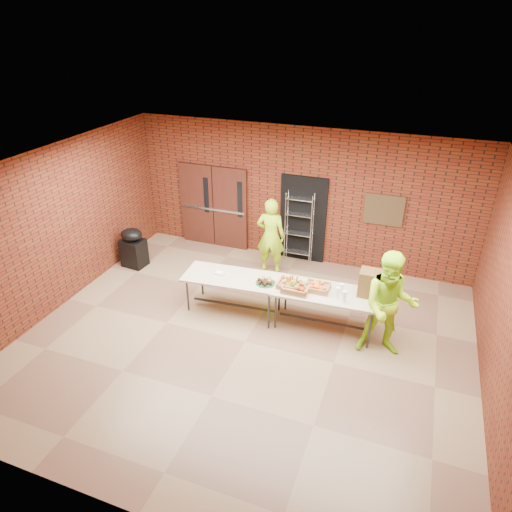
{
  "coord_description": "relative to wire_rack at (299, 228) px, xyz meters",
  "views": [
    {
      "loc": [
        2.51,
        -6.16,
        5.37
      ],
      "look_at": [
        -0.31,
        1.4,
        1.03
      ],
      "focal_mm": 32.0,
      "sensor_mm": 36.0,
      "label": 1
    }
  ],
  "objects": [
    {
      "name": "room",
      "position": [
        -0.05,
        -3.32,
        0.72
      ],
      "size": [
        8.08,
        7.08,
        3.28
      ],
      "color": "brown",
      "rests_on": "ground"
    },
    {
      "name": "double_doors",
      "position": [
        -2.25,
        0.12,
        0.18
      ],
      "size": [
        1.78,
        0.12,
        2.1
      ],
      "color": "#421A12",
      "rests_on": "room"
    },
    {
      "name": "dark_doorway",
      "position": [
        0.05,
        0.14,
        0.17
      ],
      "size": [
        1.1,
        0.06,
        2.1
      ],
      "primitive_type": "cube",
      "color": "black",
      "rests_on": "room"
    },
    {
      "name": "bronze_plaque",
      "position": [
        1.85,
        0.13,
        0.67
      ],
      "size": [
        0.85,
        0.04,
        0.7
      ],
      "primitive_type": "cube",
      "color": "#45351B",
      "rests_on": "room"
    },
    {
      "name": "wire_rack",
      "position": [
        0.0,
        0.0,
        0.0
      ],
      "size": [
        0.65,
        0.23,
        1.75
      ],
      "primitive_type": null,
      "rotation": [
        0.0,
        0.0,
        0.02
      ],
      "color": "#B5B5BC",
      "rests_on": "room"
    },
    {
      "name": "table_left",
      "position": [
        -0.64,
        -2.46,
        -0.15
      ],
      "size": [
        1.99,
        0.96,
        0.79
      ],
      "rotation": [
        0.0,
        0.0,
        0.08
      ],
      "color": "#BDB190",
      "rests_on": "room"
    },
    {
      "name": "table_right",
      "position": [
        1.2,
        -2.39,
        -0.13
      ],
      "size": [
        2.0,
        0.91,
        0.81
      ],
      "rotation": [
        0.0,
        0.0,
        0.05
      ],
      "color": "#BDB190",
      "rests_on": "room"
    },
    {
      "name": "basket_bananas",
      "position": [
        0.5,
        -2.47,
        -0.01
      ],
      "size": [
        0.41,
        0.32,
        0.13
      ],
      "color": "#AE7546",
      "rests_on": "table_right"
    },
    {
      "name": "basket_oranges",
      "position": [
        1.03,
        -2.38,
        -0.01
      ],
      "size": [
        0.44,
        0.35,
        0.14
      ],
      "color": "#AE7546",
      "rests_on": "table_right"
    },
    {
      "name": "basket_apples",
      "position": [
        0.66,
        -2.56,
        -0.0
      ],
      "size": [
        0.49,
        0.38,
        0.15
      ],
      "color": "#AE7546",
      "rests_on": "table_right"
    },
    {
      "name": "muffin_tray",
      "position": [
        0.04,
        -2.48,
        -0.04
      ],
      "size": [
        0.38,
        0.38,
        0.09
      ],
      "color": "#155024",
      "rests_on": "table_left"
    },
    {
      "name": "napkin_box",
      "position": [
        -0.91,
        -2.49,
        -0.05
      ],
      "size": [
        0.17,
        0.11,
        0.06
      ],
      "primitive_type": "cube",
      "color": "white",
      "rests_on": "table_left"
    },
    {
      "name": "coffee_dispenser",
      "position": [
        1.93,
        -2.22,
        0.18
      ],
      "size": [
        0.37,
        0.33,
        0.49
      ],
      "primitive_type": "cube",
      "color": "brown",
      "rests_on": "table_right"
    },
    {
      "name": "cup_stack_front",
      "position": [
        1.43,
        -2.53,
        0.04
      ],
      "size": [
        0.07,
        0.07,
        0.22
      ],
      "primitive_type": "cylinder",
      "color": "white",
      "rests_on": "table_right"
    },
    {
      "name": "cup_stack_mid",
      "position": [
        1.56,
        -2.62,
        0.05
      ],
      "size": [
        0.08,
        0.08,
        0.23
      ],
      "primitive_type": "cylinder",
      "color": "white",
      "rests_on": "table_right"
    },
    {
      "name": "cup_stack_back",
      "position": [
        1.47,
        -2.4,
        0.05
      ],
      "size": [
        0.08,
        0.08,
        0.23
      ],
      "primitive_type": "cylinder",
      "color": "white",
      "rests_on": "table_right"
    },
    {
      "name": "covered_grill",
      "position": [
        -3.57,
        -1.56,
        -0.4
      ],
      "size": [
        0.56,
        0.49,
        0.95
      ],
      "rotation": [
        0.0,
        0.0,
        -0.1
      ],
      "color": "black",
      "rests_on": "room"
    },
    {
      "name": "volunteer_woman",
      "position": [
        -0.47,
        -0.68,
        0.02
      ],
      "size": [
        0.7,
        0.5,
        1.79
      ],
      "primitive_type": "imported",
      "rotation": [
        0.0,
        0.0,
        3.25
      ],
      "color": "#B3F81B",
      "rests_on": "room"
    },
    {
      "name": "volunteer_man",
      "position": [
        2.34,
        -2.71,
        0.11
      ],
      "size": [
        1.08,
        0.91,
        1.97
      ],
      "primitive_type": "imported",
      "rotation": [
        0.0,
        0.0,
        0.18
      ],
      "color": "#B3F81B",
      "rests_on": "room"
    }
  ]
}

